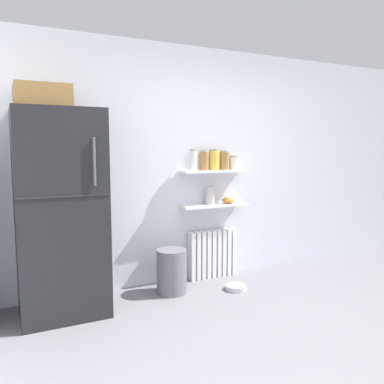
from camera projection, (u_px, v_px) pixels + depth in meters
The scene contains 15 objects.
ground_plane at pixel (275, 332), 3.18m from camera, with size 7.04×7.04×0.00m, color slate.
back_wall at pixel (192, 165), 4.41m from camera, with size 7.04×0.10×2.60m, color silver.
refrigerator at pixel (60, 209), 3.46m from camera, with size 0.75×0.70×2.02m.
radiator at pixel (212, 254), 4.50m from camera, with size 0.58×0.12×0.55m.
wall_shelf_lower at pixel (214, 205), 4.41m from camera, with size 0.80×0.22×0.03m, color white.
wall_shelf_upper at pixel (214, 171), 4.37m from camera, with size 0.80×0.22×0.03m, color white.
storage_jar_0 at pixel (193, 160), 4.24m from camera, with size 0.09×0.09×0.23m.
storage_jar_1 at pixel (204, 160), 4.29m from camera, with size 0.10×0.10×0.22m.
storage_jar_2 at pixel (214, 160), 4.35m from camera, with size 0.12×0.12×0.23m.
storage_jar_3 at pixel (224, 160), 4.41m from camera, with size 0.11×0.11×0.22m.
storage_jar_4 at pixel (234, 163), 4.47m from camera, with size 0.11×0.11×0.16m.
vase at pixel (210, 196), 4.38m from camera, with size 0.11×0.11×0.20m, color #B2ADA8.
shelf_bowl at pixel (228, 200), 4.49m from camera, with size 0.15×0.15×0.07m, color orange.
trash_bin at pixel (172, 271), 4.01m from camera, with size 0.31×0.31×0.46m, color slate.
pet_food_bowl at pixel (236, 287), 4.12m from camera, with size 0.21×0.21×0.05m, color #B7B7BC.
Camera 1 is at (-1.94, -1.92, 1.50)m, focal length 36.35 mm.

